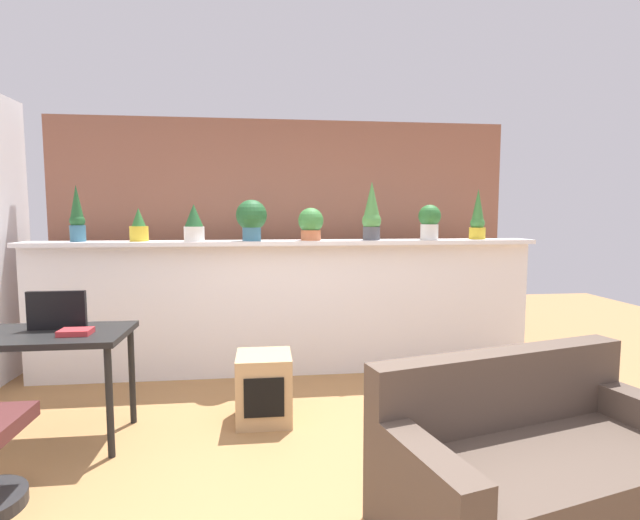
# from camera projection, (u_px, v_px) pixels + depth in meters

# --- Properties ---
(ground_plane) EXTENTS (12.00, 12.00, 0.00)m
(ground_plane) POSITION_uv_depth(u_px,v_px,m) (306.00, 495.00, 2.57)
(ground_plane) COLOR #9E7042
(divider_wall) EXTENTS (4.71, 0.16, 1.24)m
(divider_wall) POSITION_uv_depth(u_px,v_px,m) (288.00, 310.00, 4.48)
(divider_wall) COLOR white
(divider_wall) RESTS_ON ground
(plant_shelf) EXTENTS (4.71, 0.34, 0.04)m
(plant_shelf) POSITION_uv_depth(u_px,v_px,m) (288.00, 243.00, 4.38)
(plant_shelf) COLOR white
(plant_shelf) RESTS_ON divider_wall
(brick_wall_behind) EXTENTS (4.71, 0.10, 2.50)m
(brick_wall_behind) POSITION_uv_depth(u_px,v_px,m) (285.00, 240.00, 5.02)
(brick_wall_behind) COLOR #935B47
(brick_wall_behind) RESTS_ON ground
(potted_plant_0) EXTENTS (0.13, 0.13, 0.50)m
(potted_plant_0) POSITION_uv_depth(u_px,v_px,m) (77.00, 216.00, 4.16)
(potted_plant_0) COLOR #386B84
(potted_plant_0) RESTS_ON plant_shelf
(potted_plant_1) EXTENTS (0.16, 0.16, 0.30)m
(potted_plant_1) POSITION_uv_depth(u_px,v_px,m) (139.00, 227.00, 4.24)
(potted_plant_1) COLOR gold
(potted_plant_1) RESTS_ON plant_shelf
(potted_plant_2) EXTENTS (0.18, 0.18, 0.33)m
(potted_plant_2) POSITION_uv_depth(u_px,v_px,m) (194.00, 224.00, 4.25)
(potted_plant_2) COLOR silver
(potted_plant_2) RESTS_ON plant_shelf
(potted_plant_3) EXTENTS (0.28, 0.28, 0.37)m
(potted_plant_3) POSITION_uv_depth(u_px,v_px,m) (251.00, 218.00, 4.29)
(potted_plant_3) COLOR #386B84
(potted_plant_3) RESTS_ON plant_shelf
(potted_plant_4) EXTENTS (0.24, 0.24, 0.30)m
(potted_plant_4) POSITION_uv_depth(u_px,v_px,m) (311.00, 224.00, 4.39)
(potted_plant_4) COLOR #C66B42
(potted_plant_4) RESTS_ON plant_shelf
(potted_plant_5) EXTENTS (0.18, 0.18, 0.55)m
(potted_plant_5) POSITION_uv_depth(u_px,v_px,m) (372.00, 213.00, 4.44)
(potted_plant_5) COLOR #4C4C51
(potted_plant_5) RESTS_ON plant_shelf
(potted_plant_6) EXTENTS (0.21, 0.21, 0.33)m
(potted_plant_6) POSITION_uv_depth(u_px,v_px,m) (430.00, 221.00, 4.52)
(potted_plant_6) COLOR silver
(potted_plant_6) RESTS_ON plant_shelf
(potted_plant_7) EXTENTS (0.15, 0.15, 0.49)m
(potted_plant_7) POSITION_uv_depth(u_px,v_px,m) (478.00, 218.00, 4.60)
(potted_plant_7) COLOR gold
(potted_plant_7) RESTS_ON plant_shelf
(desk) EXTENTS (1.10, 0.60, 0.75)m
(desk) POSITION_uv_depth(u_px,v_px,m) (41.00, 345.00, 3.10)
(desk) COLOR black
(desk) RESTS_ON ground
(tv_monitor) EXTENTS (0.37, 0.04, 0.26)m
(tv_monitor) POSITION_uv_depth(u_px,v_px,m) (57.00, 310.00, 3.16)
(tv_monitor) COLOR black
(tv_monitor) RESTS_ON desk
(side_cube_shelf) EXTENTS (0.40, 0.41, 0.50)m
(side_cube_shelf) POSITION_uv_depth(u_px,v_px,m) (264.00, 388.00, 3.48)
(side_cube_shelf) COLOR tan
(side_cube_shelf) RESTS_ON ground
(book_on_desk) EXTENTS (0.19, 0.14, 0.04)m
(book_on_desk) POSITION_uv_depth(u_px,v_px,m) (76.00, 332.00, 3.04)
(book_on_desk) COLOR #B22D33
(book_on_desk) RESTS_ON desk
(couch) EXTENTS (1.70, 1.12, 0.80)m
(couch) POSITION_uv_depth(u_px,v_px,m) (536.00, 467.00, 2.32)
(couch) COLOR brown
(couch) RESTS_ON ground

